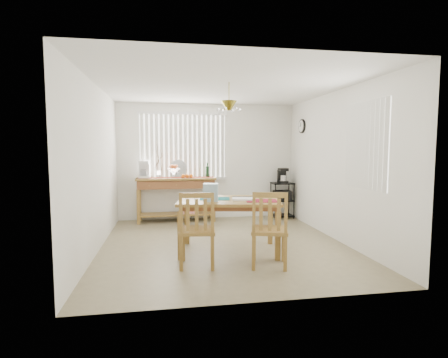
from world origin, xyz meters
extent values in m
cube|color=gray|center=(0.00, 0.00, -0.01)|extent=(4.00, 4.50, 0.01)
cube|color=white|center=(0.00, 2.30, 1.30)|extent=(4.00, 0.10, 2.60)
cube|color=white|center=(0.00, -2.30, 1.30)|extent=(4.00, 0.10, 2.60)
cube|color=white|center=(-2.05, 0.00, 1.30)|extent=(0.10, 4.50, 2.60)
cube|color=white|center=(2.05, 0.00, 1.30)|extent=(0.10, 4.50, 2.60)
cube|color=white|center=(0.00, 0.00, 2.65)|extent=(4.00, 4.50, 0.10)
cube|color=white|center=(-0.55, 2.25, 1.65)|extent=(1.90, 0.01, 1.40)
cube|color=white|center=(-1.45, 2.23, 1.65)|extent=(0.07, 0.03, 1.40)
cube|color=white|center=(-1.34, 2.23, 1.65)|extent=(0.07, 0.03, 1.40)
cube|color=white|center=(-1.24, 2.23, 1.65)|extent=(0.07, 0.03, 1.40)
cube|color=white|center=(-1.13, 2.23, 1.65)|extent=(0.07, 0.03, 1.40)
cube|color=white|center=(-1.03, 2.23, 1.65)|extent=(0.07, 0.03, 1.40)
cube|color=white|center=(-0.92, 2.23, 1.65)|extent=(0.07, 0.03, 1.40)
cube|color=white|center=(-0.81, 2.23, 1.65)|extent=(0.07, 0.03, 1.40)
cube|color=white|center=(-0.71, 2.23, 1.65)|extent=(0.07, 0.03, 1.40)
cube|color=white|center=(-0.60, 2.23, 1.65)|extent=(0.07, 0.03, 1.40)
cube|color=white|center=(-0.50, 2.23, 1.65)|extent=(0.07, 0.03, 1.40)
cube|color=white|center=(-0.39, 2.23, 1.65)|extent=(0.07, 0.03, 1.40)
cube|color=white|center=(-0.29, 2.23, 1.65)|extent=(0.07, 0.03, 1.40)
cube|color=white|center=(-0.18, 2.23, 1.65)|extent=(0.07, 0.03, 1.40)
cube|color=white|center=(-0.08, 2.23, 1.65)|extent=(0.07, 0.03, 1.40)
cube|color=white|center=(0.03, 2.23, 1.65)|extent=(0.07, 0.03, 1.40)
cube|color=white|center=(0.14, 2.23, 1.65)|extent=(0.07, 0.03, 1.40)
cube|color=white|center=(0.24, 2.23, 1.65)|extent=(0.07, 0.03, 1.40)
cube|color=white|center=(0.35, 2.23, 1.65)|extent=(0.07, 0.03, 1.40)
cube|color=white|center=(-0.55, 2.22, 0.92)|extent=(1.98, 0.06, 0.06)
cube|color=white|center=(-0.55, 2.22, 2.38)|extent=(1.98, 0.06, 0.06)
cube|color=white|center=(2.00, -0.90, 1.65)|extent=(0.01, 1.10, 1.30)
cube|color=white|center=(1.99, -1.40, 1.65)|extent=(0.03, 0.07, 1.30)
cube|color=white|center=(1.99, -1.29, 1.65)|extent=(0.03, 0.07, 1.30)
cube|color=white|center=(1.99, -1.18, 1.65)|extent=(0.03, 0.07, 1.30)
cube|color=white|center=(1.99, -1.07, 1.65)|extent=(0.03, 0.07, 1.30)
cube|color=white|center=(1.99, -0.96, 1.65)|extent=(0.03, 0.07, 1.30)
cube|color=white|center=(1.99, -0.85, 1.65)|extent=(0.03, 0.07, 1.30)
cube|color=white|center=(1.99, -0.74, 1.65)|extent=(0.03, 0.07, 1.30)
cube|color=white|center=(1.99, -0.63, 1.65)|extent=(0.03, 0.07, 1.30)
cube|color=white|center=(1.99, -0.52, 1.65)|extent=(0.03, 0.07, 1.30)
cube|color=white|center=(1.99, -0.41, 1.65)|extent=(0.03, 0.07, 1.30)
cylinder|color=black|center=(1.98, 1.55, 2.08)|extent=(0.04, 0.30, 0.30)
cylinder|color=white|center=(1.95, 1.55, 2.08)|extent=(0.01, 0.25, 0.25)
cylinder|color=olive|center=(0.02, -0.41, 2.43)|extent=(0.01, 0.01, 0.34)
cone|color=olive|center=(0.02, -0.41, 2.25)|extent=(0.24, 0.24, 0.14)
sphere|color=white|center=(0.18, -0.41, 2.19)|extent=(0.05, 0.05, 0.05)
sphere|color=white|center=(0.10, -0.27, 2.19)|extent=(0.05, 0.05, 0.05)
sphere|color=white|center=(-0.06, -0.27, 2.19)|extent=(0.05, 0.05, 0.05)
sphere|color=white|center=(-0.14, -0.41, 2.19)|extent=(0.05, 0.05, 0.05)
sphere|color=white|center=(-0.06, -0.55, 2.19)|extent=(0.05, 0.05, 0.05)
sphere|color=white|center=(0.10, -0.55, 2.19)|extent=(0.05, 0.05, 0.05)
cube|color=olive|center=(-0.72, 1.99, 0.94)|extent=(1.71, 0.48, 0.04)
cube|color=brown|center=(-0.72, 1.99, 0.82)|extent=(1.65, 0.44, 0.17)
cube|color=olive|center=(-1.52, 1.80, 0.37)|extent=(0.06, 0.06, 0.74)
cube|color=olive|center=(0.08, 1.80, 0.37)|extent=(0.06, 0.06, 0.74)
cube|color=olive|center=(-1.52, 2.18, 0.37)|extent=(0.06, 0.06, 0.74)
cube|color=olive|center=(0.08, 2.18, 0.37)|extent=(0.06, 0.06, 0.74)
cube|color=olive|center=(-0.72, 1.99, 0.16)|extent=(1.58, 0.42, 0.03)
cube|color=red|center=(-0.45, 1.99, 0.23)|extent=(0.32, 0.24, 0.11)
cube|color=maroon|center=(-0.72, 1.99, 0.97)|extent=(1.63, 0.26, 0.01)
cube|color=white|center=(-1.41, 1.99, 0.99)|extent=(0.21, 0.26, 0.05)
cube|color=white|center=(-1.41, 2.07, 1.12)|extent=(0.21, 0.09, 0.32)
cube|color=white|center=(-1.41, 1.97, 1.30)|extent=(0.21, 0.24, 0.07)
cylinder|color=white|center=(-1.41, 1.96, 1.09)|extent=(0.14, 0.14, 0.14)
cylinder|color=white|center=(-0.77, 1.97, 1.02)|extent=(0.05, 0.05, 0.11)
cone|color=white|center=(-0.77, 1.97, 1.12)|extent=(0.28, 0.28, 0.10)
sphere|color=red|center=(-0.72, 1.97, 1.21)|extent=(0.09, 0.09, 0.09)
sphere|color=red|center=(-0.75, 2.01, 1.21)|extent=(0.09, 0.09, 0.09)
sphere|color=red|center=(-0.80, 2.01, 1.21)|extent=(0.09, 0.09, 0.09)
sphere|color=red|center=(-0.83, 1.97, 1.21)|extent=(0.09, 0.09, 0.09)
sphere|color=red|center=(-0.80, 1.92, 1.21)|extent=(0.09, 0.09, 0.09)
sphere|color=red|center=(-0.75, 1.92, 1.21)|extent=(0.09, 0.09, 0.09)
sphere|color=#DB600B|center=(-0.57, 1.90, 1.01)|extent=(0.09, 0.09, 0.09)
sphere|color=#DB600B|center=(-0.49, 1.90, 1.01)|extent=(0.09, 0.09, 0.09)
sphere|color=#DB600B|center=(-0.40, 1.90, 1.01)|extent=(0.09, 0.09, 0.09)
cylinder|color=silver|center=(-0.67, 2.19, 1.16)|extent=(0.39, 0.10, 0.38)
cylinder|color=white|center=(-1.10, 2.04, 1.04)|extent=(0.09, 0.09, 0.15)
cylinder|color=#4C3823|center=(-1.10, 2.04, 1.35)|extent=(0.09, 0.04, 0.48)
cylinder|color=#4C3823|center=(-1.10, 2.04, 1.38)|extent=(0.15, 0.06, 0.52)
cylinder|color=#4C3823|center=(-1.10, 2.04, 1.33)|extent=(0.19, 0.08, 0.39)
cylinder|color=#4C3823|center=(-1.10, 2.04, 1.41)|extent=(0.06, 0.03, 0.59)
cylinder|color=#4C3823|center=(-1.10, 2.04, 1.32)|extent=(0.23, 0.11, 0.33)
cylinder|color=black|center=(-0.02, 2.04, 1.09)|extent=(0.08, 0.08, 0.25)
cylinder|color=black|center=(-0.02, 2.04, 1.25)|extent=(0.03, 0.03, 0.09)
cylinder|color=black|center=(1.48, 1.80, 0.41)|extent=(0.02, 0.02, 0.82)
cylinder|color=black|center=(1.92, 1.80, 0.41)|extent=(0.02, 0.02, 0.82)
cylinder|color=black|center=(1.48, 2.14, 0.41)|extent=(0.02, 0.02, 0.82)
cylinder|color=black|center=(1.92, 2.14, 0.41)|extent=(0.02, 0.02, 0.82)
cube|color=black|center=(1.70, 1.97, 0.80)|extent=(0.48, 0.38, 0.03)
cube|color=black|center=(1.70, 1.97, 0.41)|extent=(0.48, 0.38, 0.02)
cube|color=black|center=(1.70, 1.97, 0.06)|extent=(0.48, 0.38, 0.02)
cube|color=black|center=(1.70, 1.97, 0.53)|extent=(0.37, 0.29, 0.21)
cube|color=black|center=(1.70, 1.95, 0.84)|extent=(0.19, 0.23, 0.05)
cube|color=black|center=(1.70, 2.03, 0.96)|extent=(0.19, 0.08, 0.29)
cube|color=black|center=(1.70, 1.95, 1.12)|extent=(0.19, 0.21, 0.07)
cylinder|color=silver|center=(1.70, 1.94, 0.93)|extent=(0.13, 0.13, 0.13)
cube|color=olive|center=(0.02, -0.41, 0.80)|extent=(1.68, 1.23, 0.04)
cube|color=brown|center=(0.02, -0.41, 0.74)|extent=(1.55, 1.10, 0.07)
cube|color=olive|center=(-0.75, -0.71, 0.36)|extent=(0.09, 0.09, 0.71)
cube|color=olive|center=(0.63, -0.95, 0.36)|extent=(0.09, 0.09, 0.71)
cube|color=olive|center=(-0.60, 0.13, 0.36)|extent=(0.09, 0.09, 0.71)
cube|color=olive|center=(0.78, -0.11, 0.36)|extent=(0.09, 0.09, 0.71)
cube|color=#13686B|center=(-0.19, -0.32, 0.82)|extent=(0.51, 0.40, 0.01)
cube|color=maroon|center=(0.47, -0.65, 0.82)|extent=(0.51, 0.40, 0.01)
cube|color=white|center=(0.22, -0.50, 0.83)|extent=(0.37, 0.31, 0.03)
cube|color=black|center=(0.25, -0.36, 0.84)|extent=(0.33, 0.09, 0.03)
cube|color=#99C2DF|center=(-0.28, -0.52, 0.95)|extent=(0.25, 0.25, 0.26)
cube|color=olive|center=(-0.53, -1.00, 0.49)|extent=(0.53, 0.53, 0.05)
cube|color=olive|center=(-0.30, -0.82, 0.23)|extent=(0.05, 0.05, 0.47)
cube|color=olive|center=(-0.71, -0.77, 0.23)|extent=(0.05, 0.05, 0.47)
cube|color=olive|center=(-0.35, -1.23, 0.23)|extent=(0.05, 0.05, 0.47)
cube|color=olive|center=(-0.76, -1.18, 0.23)|extent=(0.05, 0.05, 0.47)
cube|color=olive|center=(-0.35, -1.24, 0.78)|extent=(0.04, 0.04, 0.52)
cube|color=olive|center=(-0.76, -1.19, 0.78)|extent=(0.04, 0.04, 0.52)
cube|color=olive|center=(-0.56, -1.21, 1.00)|extent=(0.43, 0.08, 0.07)
cube|color=olive|center=(-0.44, -1.23, 0.75)|extent=(0.05, 0.03, 0.42)
cube|color=olive|center=(-0.56, -1.21, 0.75)|extent=(0.05, 0.03, 0.42)
cube|color=olive|center=(-0.67, -1.20, 0.75)|extent=(0.05, 0.03, 0.42)
cube|color=olive|center=(0.44, -1.16, 0.49)|extent=(0.59, 0.59, 0.05)
cube|color=olive|center=(0.70, -1.02, 0.23)|extent=(0.06, 0.06, 0.47)
cube|color=olive|center=(0.30, -0.90, 0.23)|extent=(0.06, 0.06, 0.47)
cube|color=olive|center=(0.58, -1.41, 0.23)|extent=(0.06, 0.06, 0.47)
cube|color=olive|center=(0.19, -1.30, 0.23)|extent=(0.06, 0.06, 0.47)
cube|color=olive|center=(0.58, -1.42, 0.78)|extent=(0.05, 0.05, 0.53)
cube|color=olive|center=(0.18, -1.31, 0.78)|extent=(0.05, 0.05, 0.53)
cube|color=olive|center=(0.38, -1.37, 1.01)|extent=(0.43, 0.15, 0.07)
cube|color=olive|center=(0.49, -1.40, 0.75)|extent=(0.05, 0.03, 0.42)
cube|color=olive|center=(0.38, -1.37, 0.75)|extent=(0.05, 0.03, 0.42)
cube|color=olive|center=(0.27, -1.34, 0.75)|extent=(0.05, 0.03, 0.42)
camera|label=1|loc=(-0.94, -5.67, 1.62)|focal=28.00mm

